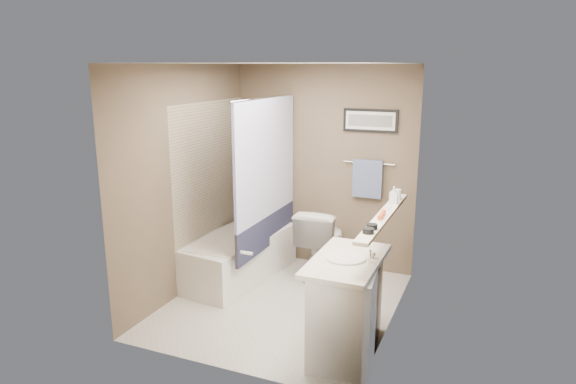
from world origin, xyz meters
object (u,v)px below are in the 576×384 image
at_px(hair_brush_front, 382,215).
at_px(soap_bottle, 394,195).
at_px(vanity, 346,308).
at_px(candle_bowl_far, 372,227).
at_px(bathtub, 238,256).
at_px(glass_jar, 397,194).
at_px(toilet, 322,241).
at_px(candle_bowl_near, 368,231).

bearing_deg(hair_brush_front, soap_bottle, 90.00).
distance_m(vanity, candle_bowl_far, 0.76).
height_order(candle_bowl_far, hair_brush_front, hair_brush_front).
xyz_separation_m(bathtub, hair_brush_front, (1.79, -0.68, 0.89)).
distance_m(glass_jar, soap_bottle, 0.16).
relative_size(vanity, soap_bottle, 5.52).
height_order(vanity, hair_brush_front, hair_brush_front).
xyz_separation_m(toilet, soap_bottle, (0.91, -0.63, 0.79)).
relative_size(vanity, candle_bowl_far, 10.00).
bearing_deg(candle_bowl_far, soap_bottle, 90.00).
distance_m(candle_bowl_far, hair_brush_front, 0.36).
distance_m(candle_bowl_near, candle_bowl_far, 0.12).
bearing_deg(bathtub, glass_jar, 6.26).
bearing_deg(vanity, candle_bowl_near, -36.08).
distance_m(bathtub, soap_bottle, 2.03).
height_order(vanity, candle_bowl_near, candle_bowl_near).
bearing_deg(soap_bottle, toilet, 145.52).
bearing_deg(hair_brush_front, glass_jar, 90.00).
height_order(bathtub, toilet, toilet).
bearing_deg(candle_bowl_far, vanity, -176.41).
xyz_separation_m(glass_jar, soap_bottle, (0.00, -0.16, 0.03)).
relative_size(glass_jar, soap_bottle, 0.61).
bearing_deg(vanity, hair_brush_front, 56.63).
height_order(bathtub, soap_bottle, soap_bottle).
height_order(toilet, soap_bottle, soap_bottle).
height_order(toilet, glass_jar, glass_jar).
bearing_deg(candle_bowl_far, bathtub, 149.87).
relative_size(bathtub, candle_bowl_far, 16.67).
bearing_deg(soap_bottle, bathtub, 173.99).
height_order(candle_bowl_near, soap_bottle, soap_bottle).
bearing_deg(candle_bowl_far, hair_brush_front, 90.00).
distance_m(candle_bowl_near, glass_jar, 1.12).
bearing_deg(candle_bowl_near, vanity, 150.53).
relative_size(candle_bowl_near, candle_bowl_far, 1.00).
distance_m(vanity, hair_brush_front, 0.84).
distance_m(toilet, candle_bowl_near, 1.97).
relative_size(bathtub, soap_bottle, 9.21).
relative_size(vanity, hair_brush_front, 4.09).
relative_size(candle_bowl_near, soap_bottle, 0.55).
xyz_separation_m(vanity, glass_jar, (0.19, 1.02, 0.77)).
bearing_deg(soap_bottle, glass_jar, 90.00).
relative_size(bathtub, toilet, 1.83).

